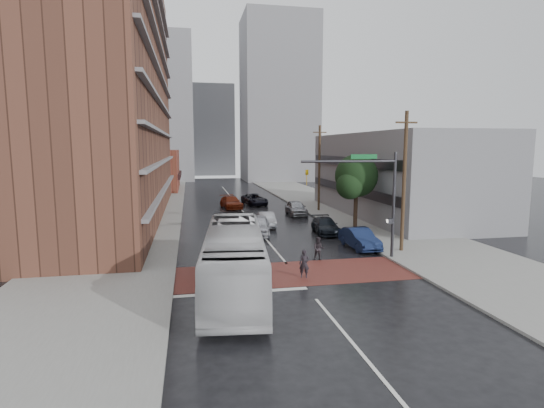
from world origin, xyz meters
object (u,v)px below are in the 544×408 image
transit_bus (234,259)px  pedestrian_a (304,264)px  pedestrian_b (319,249)px  car_travel_c (231,202)px  car_travel_b (267,220)px  car_parked_near (359,238)px  car_parked_far (296,208)px  car_travel_a (258,225)px  suv_travel (255,199)px  car_parked_mid (325,226)px

transit_bus → pedestrian_a: transit_bus is taller
pedestrian_a → pedestrian_b: 3.98m
pedestrian_a → car_travel_c: (-1.44, 29.03, -0.08)m
car_travel_b → car_travel_c: size_ratio=0.81×
car_travel_b → transit_bus: bearing=-101.8°
car_parked_near → car_parked_far: (-0.80, 16.06, 0.05)m
car_travel_c → car_parked_near: 24.01m
transit_bus → car_travel_a: (3.50, 13.93, -0.89)m
suv_travel → car_parked_near: bearing=-90.7°
transit_bus → car_travel_c: size_ratio=2.44×
car_travel_a → car_travel_b: 3.74m
car_parked_near → car_parked_mid: size_ratio=0.98×
pedestrian_a → transit_bus: bearing=-142.6°
pedestrian_b → car_parked_near: pedestrian_b is taller
car_travel_a → pedestrian_a: bearing=-77.3°
pedestrian_b → car_travel_b: size_ratio=0.38×
pedestrian_b → car_parked_mid: size_ratio=0.34×
pedestrian_a → car_parked_mid: size_ratio=0.35×
car_travel_b → car_parked_mid: car_travel_b is taller
car_travel_c → car_parked_mid: bearing=-76.9°
pedestrian_a → pedestrian_b: bearing=79.2°
pedestrian_a → car_travel_a: (-0.70, 12.48, 0.02)m
pedestrian_b → suv_travel: bearing=106.3°
pedestrian_a → car_parked_near: (5.95, 6.18, -0.07)m
pedestrian_b → transit_bus: bearing=-125.2°
pedestrian_a → pedestrian_b: pedestrian_a is taller
pedestrian_a → car_parked_near: bearing=64.4°
car_travel_b → car_parked_mid: 5.98m
car_travel_c → car_parked_mid: 18.25m
pedestrian_a → car_travel_b: (0.69, 15.95, -0.14)m
car_travel_c → car_travel_b: bearing=-89.0°
pedestrian_a → car_travel_c: bearing=111.2°
pedestrian_a → car_parked_near: size_ratio=0.36×
car_travel_b → suv_travel: (1.16, 15.44, 0.04)m
transit_bus → car_parked_far: (9.34, 23.70, -0.93)m
car_travel_b → car_parked_near: bearing=-57.9°
transit_bus → pedestrian_a: (4.20, 1.45, -0.91)m
car_parked_near → car_parked_mid: (-0.73, 5.86, -0.08)m
pedestrian_b → car_travel_b: bearing=111.8°
car_parked_mid → car_parked_far: 10.21m
pedestrian_b → car_parked_near: (4.01, 2.71, -0.04)m
car_travel_a → car_parked_far: bearing=68.6°
car_travel_a → car_parked_mid: 5.93m
car_travel_a → car_parked_mid: (5.91, -0.44, -0.17)m
car_parked_near → car_parked_mid: bearing=94.8°
transit_bus → car_travel_c: bearing=90.8°
car_parked_mid → pedestrian_a: bearing=-108.7°
transit_bus → pedestrian_b: bearing=44.8°
transit_bus → car_travel_a: 14.39m
pedestrian_a → car_parked_far: pedestrian_a is taller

